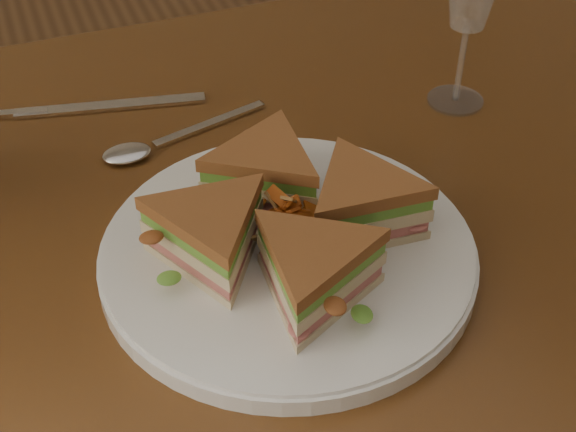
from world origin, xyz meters
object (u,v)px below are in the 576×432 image
(sandwich_wedges, at_px, (288,221))
(plate, at_px, (288,254))
(spoon, at_px, (148,147))
(table, at_px, (229,299))
(knife, at_px, (97,108))

(sandwich_wedges, bearing_deg, plate, 0.00)
(plate, bearing_deg, spoon, 109.99)
(table, distance_m, plate, 0.13)
(sandwich_wedges, distance_m, spoon, 0.22)
(plate, bearing_deg, table, 117.05)
(spoon, bearing_deg, table, -89.06)
(plate, distance_m, knife, 0.31)
(table, height_order, knife, knife)
(table, xyz_separation_m, sandwich_wedges, (0.03, -0.07, 0.14))
(sandwich_wedges, distance_m, knife, 0.31)
(plate, distance_m, sandwich_wedges, 0.04)
(plate, height_order, sandwich_wedges, sandwich_wedges)
(table, bearing_deg, sandwich_wedges, -62.95)
(plate, relative_size, knife, 1.46)
(knife, bearing_deg, plate, -58.60)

